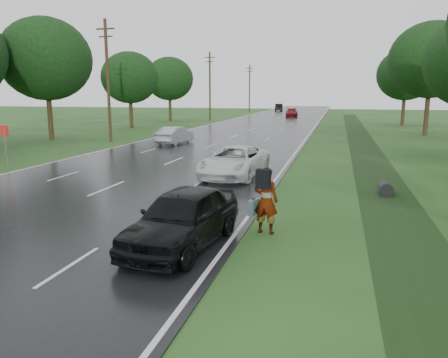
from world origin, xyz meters
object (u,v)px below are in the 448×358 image
object	(u,v)px
dark_sedan	(183,218)
silver_sedan	(175,135)
road_sign	(5,137)
pedestrian	(265,200)
white_pickup	(234,162)

from	to	relation	value
dark_sedan	silver_sedan	distance (m)	24.22
dark_sedan	silver_sedan	world-z (taller)	dark_sedan
road_sign	pedestrian	bearing A→B (deg)	-27.20
white_pickup	silver_sedan	distance (m)	14.82
road_sign	dark_sedan	xyz separation A→B (m)	(14.13, -10.00, -0.82)
white_pickup	dark_sedan	world-z (taller)	dark_sedan
road_sign	silver_sedan	size ratio (longest dim) A/B	0.54
pedestrian	white_pickup	size ratio (longest dim) A/B	0.37
white_pickup	dark_sedan	bearing A→B (deg)	-79.89
road_sign	pedestrian	distance (m)	18.05
white_pickup	dark_sedan	xyz separation A→B (m)	(0.95, -10.01, 0.04)
pedestrian	silver_sedan	distance (m)	23.41
road_sign	dark_sedan	bearing A→B (deg)	-35.28
white_pickup	silver_sedan	size ratio (longest dim) A/B	1.25
road_sign	silver_sedan	distance (m)	13.65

